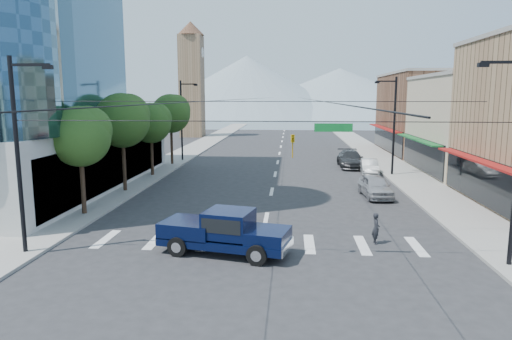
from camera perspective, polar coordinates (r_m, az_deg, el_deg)
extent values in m
plane|color=#28282B|center=(21.69, 0.39, -10.34)|extent=(160.00, 160.00, 0.00)
cube|color=gray|center=(62.28, -8.11, 2.47)|extent=(4.00, 120.00, 0.15)
cube|color=gray|center=(61.73, 14.22, 2.22)|extent=(4.00, 120.00, 0.15)
cube|color=tan|center=(48.21, 27.14, 4.90)|extent=(12.00, 14.00, 9.00)
cube|color=brown|center=(63.23, 21.60, 6.50)|extent=(12.00, 18.00, 10.00)
cube|color=#8C6B4C|center=(84.34, -8.03, 10.27)|extent=(4.00, 4.00, 18.00)
cone|color=brown|center=(85.16, -8.19, 17.15)|extent=(4.80, 4.80, 2.40)
cone|color=gray|center=(171.22, -1.16, 10.42)|extent=(80.00, 80.00, 22.00)
cone|color=gray|center=(181.36, 10.39, 9.57)|extent=(90.00, 90.00, 18.00)
cylinder|color=black|center=(29.67, -20.87, -1.07)|extent=(0.28, 0.28, 4.55)
sphere|color=#214717|center=(29.35, -21.16, 3.93)|extent=(3.64, 3.64, 3.64)
sphere|color=#214717|center=(29.42, -20.25, 4.77)|extent=(2.86, 2.86, 2.86)
cylinder|color=black|center=(36.00, -16.19, 1.32)|extent=(0.28, 0.28, 5.11)
sphere|color=#214717|center=(35.74, -16.40, 5.97)|extent=(4.09, 4.09, 4.09)
sphere|color=#214717|center=(35.86, -15.66, 6.65)|extent=(3.21, 3.21, 3.21)
cylinder|color=black|center=(42.61, -12.90, 2.24)|extent=(0.28, 0.28, 4.55)
sphere|color=#214717|center=(42.38, -13.02, 5.73)|extent=(3.64, 3.64, 3.64)
sphere|color=#214717|center=(42.53, -12.40, 6.31)|extent=(2.86, 2.86, 2.86)
cylinder|color=black|center=(49.27, -10.51, 3.56)|extent=(0.28, 0.28, 5.11)
sphere|color=#214717|center=(49.07, -10.61, 6.95)|extent=(4.09, 4.09, 4.09)
sphere|color=#214717|center=(49.25, -10.08, 7.44)|extent=(3.21, 3.21, 3.21)
cylinder|color=black|center=(23.08, -27.63, 1.30)|extent=(0.20, 0.20, 9.00)
cylinder|color=black|center=(19.47, 0.20, 6.10)|extent=(21.60, 0.04, 0.04)
imported|color=gold|center=(19.51, 4.60, 2.99)|extent=(0.16, 0.20, 1.00)
cube|color=#0C6626|center=(19.52, 9.65, 5.25)|extent=(1.60, 0.06, 0.35)
cylinder|color=black|center=(51.92, -9.30, 6.02)|extent=(0.20, 0.20, 9.00)
cube|color=black|center=(51.66, -8.43, 10.58)|extent=(1.80, 0.12, 0.12)
cube|color=black|center=(51.49, -7.54, 10.49)|extent=(0.40, 0.25, 0.18)
cylinder|color=black|center=(43.51, 16.89, 5.16)|extent=(0.20, 0.20, 9.00)
cube|color=black|center=(43.26, 15.96, 10.62)|extent=(1.80, 0.12, 0.12)
cube|color=black|center=(43.10, 14.89, 10.54)|extent=(0.40, 0.25, 0.18)
cube|color=black|center=(21.53, -3.95, -8.82)|extent=(6.32, 3.47, 0.38)
cube|color=black|center=(20.76, 1.56, -8.24)|extent=(2.16, 2.40, 0.60)
cube|color=black|center=(21.21, -3.42, -6.65)|extent=(2.47, 2.43, 1.20)
cube|color=black|center=(21.18, -3.43, -6.36)|extent=(2.26, 2.41, 0.65)
cube|color=black|center=(22.06, -8.21, -7.13)|extent=(2.93, 2.68, 0.71)
cube|color=silver|center=(20.68, 3.90, -9.59)|extent=(0.59, 2.04, 0.38)
cube|color=silver|center=(22.75, -11.05, -7.99)|extent=(0.59, 2.04, 0.33)
cylinder|color=black|center=(20.06, 0.12, -10.60)|extent=(0.96, 0.52, 0.91)
cylinder|color=black|center=(21.93, 1.74, -8.85)|extent=(0.96, 0.52, 0.91)
cylinder|color=black|center=(21.43, -9.78, -9.42)|extent=(0.96, 0.52, 0.91)
cylinder|color=black|center=(23.20, -7.43, -7.92)|extent=(0.96, 0.52, 0.91)
imported|color=black|center=(23.56, 14.76, -7.06)|extent=(0.42, 0.60, 1.56)
imported|color=#A8A8AD|center=(34.24, 14.70, -2.00)|extent=(2.18, 4.75, 1.58)
imported|color=#B9B9B9|center=(44.14, 13.99, 0.38)|extent=(1.84, 4.39, 1.41)
imported|color=#2B2C2E|center=(48.06, 11.72, 1.33)|extent=(2.45, 5.89, 1.70)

